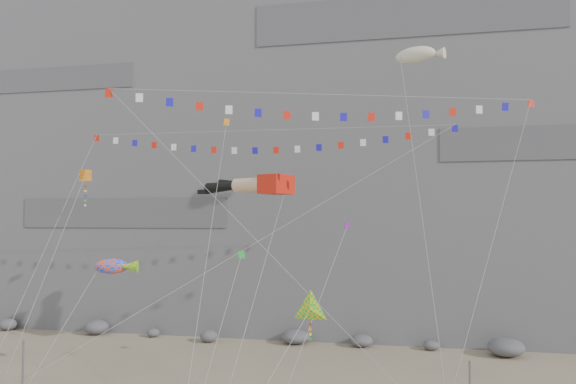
% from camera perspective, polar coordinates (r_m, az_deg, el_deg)
% --- Properties ---
extents(cliff, '(80.00, 28.00, 50.00)m').
position_cam_1_polar(cliff, '(67.86, 3.23, 8.85)').
color(cliff, slate).
rests_on(cliff, ground).
extents(talus_boulders, '(60.00, 3.00, 1.20)m').
position_cam_1_polar(talus_boulders, '(52.84, 0.78, -14.53)').
color(talus_boulders, '#5C5B60').
rests_on(talus_boulders, ground).
extents(anchor_pole_left, '(0.12, 0.12, 4.03)m').
position_cam_1_polar(anchor_pole_left, '(39.06, -25.35, -16.41)').
color(anchor_pole_left, slate).
rests_on(anchor_pole_left, ground).
extents(legs_kite, '(8.27, 19.78, 21.29)m').
position_cam_1_polar(legs_kite, '(43.49, -3.62, 0.66)').
color(legs_kite, red).
rests_on(legs_kite, ground).
extents(flag_banner_upper, '(30.00, 15.84, 27.89)m').
position_cam_1_polar(flag_banner_upper, '(46.31, -2.33, 6.27)').
color(flag_banner_upper, red).
rests_on(flag_banner_upper, ground).
extents(flag_banner_lower, '(26.76, 9.25, 21.85)m').
position_cam_1_polar(flag_banner_lower, '(37.54, 4.25, 9.82)').
color(flag_banner_lower, red).
rests_on(flag_banner_lower, ground).
extents(harlequin_kite, '(3.42, 6.49, 15.72)m').
position_cam_1_polar(harlequin_kite, '(42.69, -19.91, 1.51)').
color(harlequin_kite, red).
rests_on(harlequin_kite, ground).
extents(fish_windsock, '(4.58, 7.58, 10.67)m').
position_cam_1_polar(fish_windsock, '(41.24, -17.51, -7.22)').
color(fish_windsock, '#F94B0C').
rests_on(fish_windsock, ground).
extents(delta_kite, '(4.50, 5.85, 9.08)m').
position_cam_1_polar(delta_kite, '(31.22, 2.24, -11.89)').
color(delta_kite, yellow).
rests_on(delta_kite, ground).
extents(blimp_windsock, '(4.32, 14.92, 27.65)m').
position_cam_1_polar(blimp_windsock, '(46.00, 12.79, 13.35)').
color(blimp_windsock, beige).
rests_on(blimp_windsock, ground).
extents(small_kite_a, '(3.32, 16.02, 24.56)m').
position_cam_1_polar(small_kite_a, '(44.43, -6.32, 6.65)').
color(small_kite_a, orange).
rests_on(small_kite_a, ground).
extents(small_kite_b, '(3.73, 10.56, 15.08)m').
position_cam_1_polar(small_kite_b, '(38.50, 5.90, -3.79)').
color(small_kite_b, purple).
rests_on(small_kite_b, ground).
extents(small_kite_c, '(1.01, 11.18, 13.84)m').
position_cam_1_polar(small_kite_c, '(38.51, -4.84, -6.67)').
color(small_kite_c, green).
rests_on(small_kite_c, ground).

